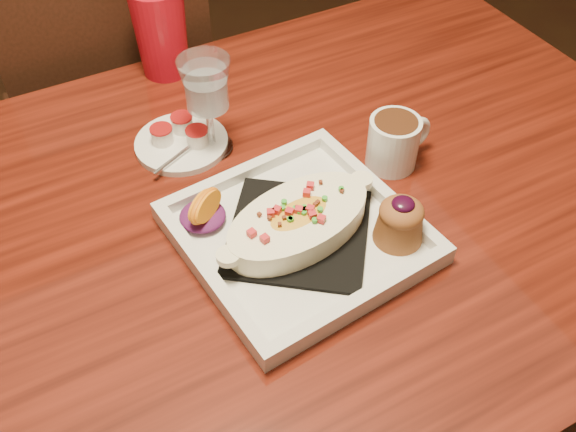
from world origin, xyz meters
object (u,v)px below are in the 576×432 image
chair_far (116,119)px  coffee_mug (395,140)px  saucer (181,141)px  red_tumbler (161,31)px  table (226,270)px  goblet (206,90)px  plate (306,227)px

chair_far → coffee_mug: chair_far is taller
saucer → red_tumbler: (0.05, 0.21, 0.07)m
table → goblet: bearing=70.3°
table → plate: bearing=-39.6°
chair_far → goblet: chair_far is taller
plate → table: bearing=134.9°
table → saucer: 0.22m
chair_far → goblet: bearing=97.0°
table → coffee_mug: bearing=-0.1°
table → red_tumbler: red_tumbler is taller
table → saucer: size_ratio=10.15×
goblet → plate: bearing=-81.4°
coffee_mug → goblet: goblet is taller
saucer → red_tumbler: 0.23m
plate → goblet: 0.26m
chair_far → saucer: (0.02, -0.44, 0.25)m
chair_far → goblet: 0.59m
chair_far → red_tumbler: bearing=107.3°
coffee_mug → goblet: bearing=141.9°
chair_far → red_tumbler: 0.40m
coffee_mug → red_tumbler: 0.46m
plate → coffee_mug: size_ratio=2.97×
goblet → table: bearing=-109.7°
red_tumbler → table: bearing=-100.1°
chair_far → red_tumbler: size_ratio=5.81×
table → chair_far: bearing=90.0°
chair_far → coffee_mug: size_ratio=8.48×
red_tumbler → plate: bearing=-87.3°
table → goblet: 0.27m
chair_far → goblet: size_ratio=5.72×
table → goblet: (0.06, 0.16, 0.21)m
plate → saucer: size_ratio=2.20×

